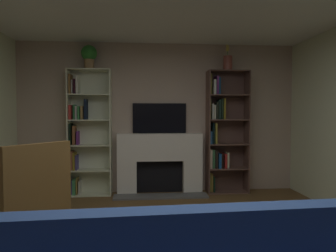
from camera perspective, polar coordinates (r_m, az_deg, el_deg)
name	(u,v)px	position (r m, az deg, el deg)	size (l,w,h in m)	color
wall_back_accent	(159,118)	(5.50, -1.63, 1.50)	(4.99, 0.06, 2.63)	#B7A18D
fireplace	(160,161)	(5.41, -1.52, -6.56)	(1.57, 0.54, 1.04)	white
tv	(159,118)	(5.44, -1.59, 1.45)	(0.94, 0.06, 0.53)	black
bookshelf_left	(86,132)	(5.45, -14.97, -1.01)	(0.72, 0.29, 2.14)	beige
bookshelf_right	(222,132)	(5.54, 9.94, -1.13)	(0.72, 0.33, 2.14)	brown
potted_plant	(89,55)	(5.47, -14.38, 12.58)	(0.26, 0.26, 0.40)	#9C774D
vase_with_flowers	(228,62)	(5.60, 10.98, 11.52)	(0.16, 0.16, 0.46)	#95493D
armchair	(26,208)	(3.09, -24.80, -13.65)	(0.89, 0.89, 1.15)	brown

